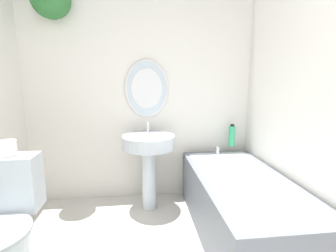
% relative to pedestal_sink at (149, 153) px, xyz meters
% --- Properties ---
extents(wall_back, '(2.45, 0.35, 2.40)m').
position_rel_pedestal_sink_xyz_m(wall_back, '(-0.15, 0.31, 0.71)').
color(wall_back, silver).
rests_on(wall_back, ground_plane).
extents(pedestal_sink, '(0.50, 0.50, 0.85)m').
position_rel_pedestal_sink_xyz_m(pedestal_sink, '(0.00, 0.00, 0.00)').
color(pedestal_sink, silver).
rests_on(pedestal_sink, ground_plane).
extents(bathtub, '(0.71, 1.49, 0.57)m').
position_rel_pedestal_sink_xyz_m(bathtub, '(0.73, -0.50, -0.32)').
color(bathtub, slate).
rests_on(bathtub, ground_plane).
extents(shampoo_bottle, '(0.07, 0.07, 0.24)m').
position_rel_pedestal_sink_xyz_m(shampoo_bottle, '(0.89, 0.17, 0.11)').
color(shampoo_bottle, '#38B275').
rests_on(shampoo_bottle, bathtub).
extents(toilet_paper_roll, '(0.11, 0.11, 0.10)m').
position_rel_pedestal_sink_xyz_m(toilet_paper_roll, '(-0.94, -0.63, 0.25)').
color(toilet_paper_roll, white).
rests_on(toilet_paper_roll, toilet).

